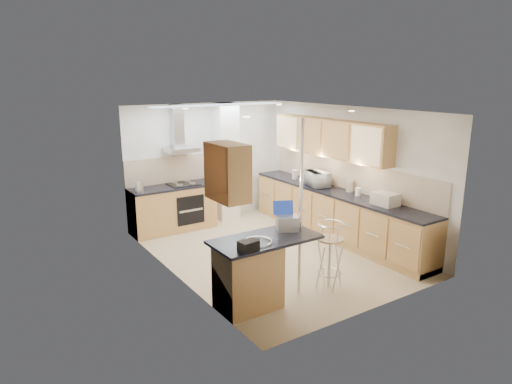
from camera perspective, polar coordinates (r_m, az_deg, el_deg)
ground at (r=8.16m, az=1.91°, el=-7.56°), size 4.80×4.80×0.00m
room_shell at (r=8.21m, az=2.35°, el=3.78°), size 3.64×4.84×2.51m
right_counter at (r=8.91m, az=9.87°, el=-2.73°), size 0.63×4.40×0.92m
back_counter at (r=9.33m, az=-10.35°, el=-1.98°), size 1.70×0.63×0.92m
peninsula at (r=6.29m, az=1.13°, el=-9.75°), size 1.47×0.72×0.94m
microwave at (r=9.09m, az=7.73°, el=1.65°), size 0.48×0.61×0.29m
laptop at (r=6.40m, az=3.93°, el=-3.91°), size 0.36×0.33×0.20m
bag at (r=5.67m, az=-0.96°, el=-6.72°), size 0.25×0.20×0.13m
bar_stool_near at (r=6.13m, az=0.23°, el=-10.29°), size 0.45×0.45×0.98m
bar_stool_end at (r=6.80m, az=9.18°, el=-7.80°), size 0.58×0.58×1.01m
jar_a at (r=9.67m, az=4.88°, el=2.19°), size 0.16×0.16×0.20m
jar_b at (r=9.52m, az=6.00°, el=1.83°), size 0.11×0.11×0.15m
jar_c at (r=8.77m, az=11.65°, el=0.77°), size 0.18×0.18×0.22m
jar_d at (r=8.49m, az=12.62°, el=0.02°), size 0.13×0.13×0.15m
bread_bin at (r=7.99m, az=15.87°, el=-0.83°), size 0.33×0.41×0.21m
kettle at (r=8.84m, az=-14.38°, el=0.66°), size 0.16×0.16×0.20m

